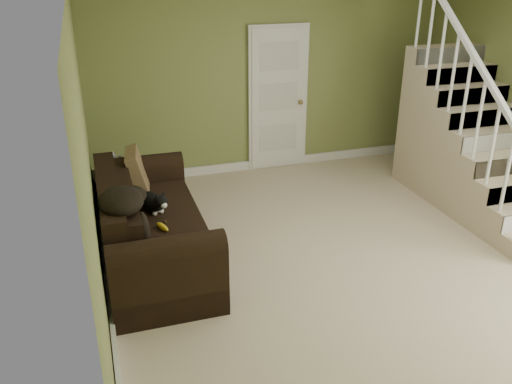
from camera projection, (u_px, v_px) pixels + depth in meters
floor at (355, 258)px, 5.59m from camera, size 5.00×5.50×0.01m
wall_back at (271, 78)px, 7.46m from camera, size 5.00×0.04×2.60m
wall_left at (88, 167)px, 4.38m from camera, size 0.04×5.50×2.60m
baseboard_back at (270, 163)px, 7.94m from camera, size 5.00×0.04×0.12m
baseboard_left at (109, 294)px, 4.89m from camera, size 0.04×5.50×0.12m
door at (278, 99)px, 7.57m from camera, size 0.86×0.12×2.02m
staircase at (468, 150)px, 6.72m from camera, size 1.00×2.51×2.82m
sofa at (148, 230)px, 5.42m from camera, size 0.98×2.27×0.90m
side_table at (118, 198)px, 6.22m from camera, size 0.57×0.57×0.83m
cat at (152, 202)px, 5.44m from camera, size 0.35×0.53×0.26m
banana at (162, 227)px, 5.11m from camera, size 0.12×0.20×0.05m
throw_pillow at (138, 172)px, 5.93m from camera, size 0.29×0.52×0.51m
throw_blanket at (121, 201)px, 4.65m from camera, size 0.48×0.57×0.21m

